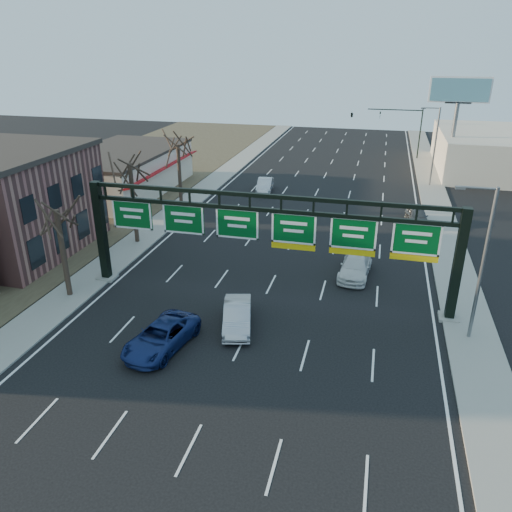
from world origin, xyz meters
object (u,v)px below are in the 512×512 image
(car_blue_suv, at_px, (161,337))
(car_white_wagon, at_px, (355,266))
(car_silver_sedan, at_px, (237,316))
(sign_gantry, at_px, (268,233))

(car_blue_suv, height_order, car_white_wagon, car_blue_suv)
(car_white_wagon, bearing_deg, car_silver_sedan, -120.86)
(car_silver_sedan, distance_m, car_white_wagon, 11.05)
(sign_gantry, distance_m, car_white_wagon, 8.34)
(car_blue_suv, xyz_separation_m, car_white_wagon, (9.85, 12.17, -0.00))
(car_white_wagon, bearing_deg, sign_gantry, -133.71)
(car_silver_sedan, bearing_deg, car_white_wagon, 40.38)
(car_blue_suv, relative_size, car_white_wagon, 1.05)
(sign_gantry, height_order, car_silver_sedan, sign_gantry)
(sign_gantry, xyz_separation_m, car_white_wagon, (5.48, 4.92, -3.90))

